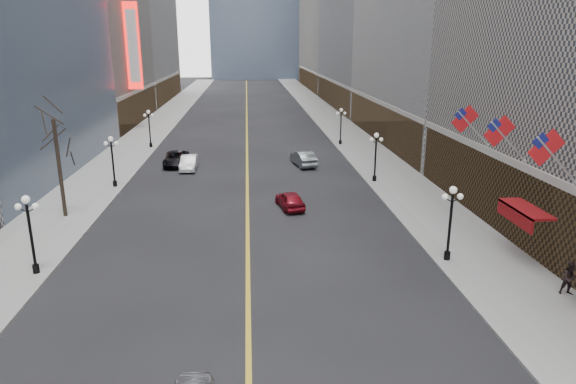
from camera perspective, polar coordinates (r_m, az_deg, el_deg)
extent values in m
cube|color=gray|center=(69.81, 7.04, 5.90)|extent=(6.00, 230.00, 0.15)
cube|color=gray|center=(69.89, -16.19, 5.38)|extent=(6.00, 230.00, 0.15)
cube|color=gold|center=(78.30, -4.60, 7.05)|extent=(0.25, 200.00, 0.02)
cube|color=#503E35|center=(33.49, 28.78, -3.07)|extent=(2.80, 41.00, 5.00)
cube|color=#503E35|center=(68.51, 11.08, 7.66)|extent=(2.80, 35.00, 5.00)
cube|color=#503E35|center=(105.35, 5.59, 10.82)|extent=(2.80, 39.00, 5.00)
cube|color=#503E35|center=(147.75, 2.67, 12.44)|extent=(2.80, 45.00, 5.00)
cube|color=#503E35|center=(86.88, -17.02, 9.04)|extent=(2.80, 29.00, 5.00)
cube|color=#503E35|center=(120.15, -13.63, 11.12)|extent=(2.80, 37.00, 5.00)
cylinder|color=black|center=(32.05, 17.26, -6.75)|extent=(0.36, 0.36, 0.50)
cylinder|color=black|center=(31.43, 17.53, -3.81)|extent=(0.16, 0.16, 4.00)
sphere|color=white|center=(30.74, 17.89, 0.22)|extent=(0.44, 0.44, 0.44)
sphere|color=white|center=(30.68, 17.05, -0.51)|extent=(0.36, 0.36, 0.36)
sphere|color=white|center=(31.02, 18.59, -0.47)|extent=(0.36, 0.36, 0.36)
cylinder|color=black|center=(48.31, 9.58, 1.51)|extent=(0.36, 0.36, 0.50)
cylinder|color=black|center=(47.89, 9.68, 3.54)|extent=(0.16, 0.16, 4.00)
sphere|color=white|center=(47.45, 9.81, 6.24)|extent=(0.44, 0.44, 0.44)
sphere|color=white|center=(47.41, 9.26, 5.77)|extent=(0.36, 0.36, 0.36)
sphere|color=white|center=(47.63, 10.31, 5.77)|extent=(0.36, 0.36, 0.36)
cylinder|color=black|center=(65.48, 5.84, 5.54)|extent=(0.36, 0.36, 0.50)
cylinder|color=black|center=(65.18, 5.88, 7.05)|extent=(0.16, 0.16, 4.00)
sphere|color=white|center=(64.85, 5.94, 9.05)|extent=(0.44, 0.44, 0.44)
sphere|color=white|center=(64.82, 5.53, 8.70)|extent=(0.36, 0.36, 0.36)
sphere|color=white|center=(64.98, 6.33, 8.70)|extent=(0.36, 0.36, 0.36)
cylinder|color=black|center=(32.19, -26.20, -7.65)|extent=(0.36, 0.36, 0.50)
cylinder|color=black|center=(31.57, -26.60, -4.74)|extent=(0.16, 0.16, 4.00)
sphere|color=white|center=(30.89, -27.13, -0.74)|extent=(0.44, 0.44, 0.44)
sphere|color=white|center=(31.17, -27.80, -1.46)|extent=(0.36, 0.36, 0.36)
sphere|color=white|center=(30.82, -26.27, -1.44)|extent=(0.36, 0.36, 0.36)
cylinder|color=black|center=(48.40, -18.67, 0.89)|extent=(0.36, 0.36, 0.50)
cylinder|color=black|center=(47.99, -18.86, 2.91)|extent=(0.16, 0.16, 4.00)
sphere|color=white|center=(47.54, -19.11, 5.60)|extent=(0.44, 0.44, 0.44)
sphere|color=white|center=(47.73, -19.59, 5.11)|extent=(0.36, 0.36, 0.36)
sphere|color=white|center=(47.50, -18.54, 5.16)|extent=(0.36, 0.36, 0.36)
cylinder|color=black|center=(65.55, -15.00, 5.07)|extent=(0.36, 0.36, 0.50)
cylinder|color=black|center=(65.25, -15.11, 6.58)|extent=(0.16, 0.16, 4.00)
sphere|color=white|center=(64.92, -15.26, 8.58)|extent=(0.44, 0.44, 0.44)
sphere|color=white|center=(65.06, -15.63, 8.21)|extent=(0.36, 0.36, 0.36)
sphere|color=white|center=(64.89, -14.84, 8.25)|extent=(0.36, 0.36, 0.36)
cylinder|color=#B2B2B7|center=(29.44, 27.70, 3.16)|extent=(2.49, 0.12, 2.49)
cube|color=red|center=(28.97, 26.77, 4.43)|extent=(1.94, 0.04, 1.94)
cube|color=navy|center=(28.74, 26.26, 5.12)|extent=(0.88, 0.06, 0.88)
cylinder|color=#B2B2B7|center=(33.68, 23.31, 5.15)|extent=(2.49, 0.12, 2.49)
cube|color=red|center=(33.28, 22.43, 6.27)|extent=(1.94, 0.04, 1.94)
cube|color=navy|center=(33.07, 21.95, 6.89)|extent=(0.88, 0.06, 0.88)
cylinder|color=#B2B2B7|center=(38.11, 19.90, 6.67)|extent=(2.49, 0.12, 2.49)
cube|color=red|center=(37.75, 19.08, 7.67)|extent=(1.94, 0.04, 1.94)
cube|color=navy|center=(37.57, 18.64, 8.21)|extent=(0.88, 0.06, 0.88)
cube|color=maroon|center=(33.04, 24.95, -1.70)|extent=(1.40, 4.00, 0.15)
cube|color=maroon|center=(32.84, 23.87, -2.41)|extent=(0.10, 4.00, 0.90)
cube|color=red|center=(78.94, -16.85, 15.25)|extent=(2.00, 0.50, 12.00)
cube|color=white|center=(78.93, -16.82, 15.25)|extent=(1.40, 0.55, 10.00)
cylinder|color=#2D231C|center=(40.68, -24.04, 2.38)|extent=(0.28, 0.28, 7.20)
imported|color=silver|center=(53.41, -10.95, 3.22)|extent=(1.55, 4.39, 1.44)
imported|color=black|center=(55.45, -12.31, 3.64)|extent=(2.70, 5.48, 1.49)
imported|color=maroon|center=(40.18, 0.21, -0.86)|extent=(2.38, 4.29, 1.38)
imported|color=#54595C|center=(54.13, 1.72, 3.76)|extent=(2.56, 5.06, 1.59)
imported|color=black|center=(29.99, 28.88, -8.40)|extent=(0.95, 0.63, 1.80)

